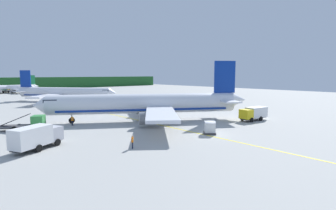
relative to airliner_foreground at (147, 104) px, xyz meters
name	(u,v)px	position (x,y,z in m)	size (l,w,h in m)	color
ground	(80,107)	(0.32, 32.05, -3.49)	(240.00, 320.00, 0.20)	#A8A8A3
distant_treeline	(4,84)	(0.32, 134.89, 0.23)	(216.00, 6.00, 7.23)	#1E5123
airliner_foreground	(147,104)	(0.00, 0.00, 0.00)	(36.93, 31.41, 11.90)	silver
airliner_mid_apron	(64,93)	(2.03, 48.68, -0.39)	(26.39, 30.80, 10.52)	white
airliner_far_taxiway	(9,88)	(-2.93, 105.83, -0.93)	(29.97, 24.94, 8.62)	silver
airliner_distant	(3,88)	(-5.25, 106.78, -0.92)	(26.30, 22.44, 8.67)	white
service_truck_fuel	(37,136)	(-22.17, -6.55, -1.77)	(6.85, 4.93, 2.95)	silver
service_truck_baggage	(30,123)	(-19.54, 6.30, -2.23)	(6.94, 5.44, 2.77)	#338C3F
service_truck_catering	(254,113)	(16.08, -13.81, -1.89)	(6.45, 3.06, 2.65)	yellow
cargo_container_near	(210,128)	(0.24, -15.50, -2.41)	(2.54, 2.54, 2.09)	#333338
crew_marshaller	(132,141)	(-13.25, -14.17, -2.40)	(0.47, 0.49, 1.68)	#191E33
crew_loader_left	(72,120)	(-12.79, 5.48, -2.35)	(0.38, 0.59, 1.76)	#191E33
apron_guide_line	(159,125)	(-0.81, -4.69, -3.39)	(0.30, 60.00, 0.01)	yellow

